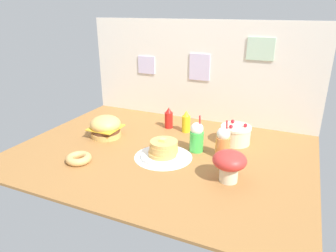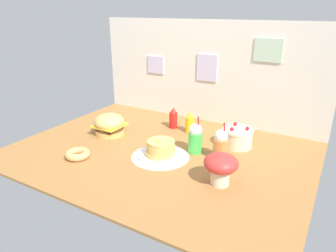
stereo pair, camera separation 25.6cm
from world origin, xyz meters
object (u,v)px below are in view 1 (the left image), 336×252
mustard_bottle (186,122)px  orange_float_cup (223,142)px  cream_soda_cup (197,137)px  pancake_stack (163,150)px  donut_pink_glaze (79,158)px  ketchup_bottle (169,118)px  layer_cake (236,134)px  burger (106,127)px  mushroom_stool (229,163)px

mustard_bottle → orange_float_cup: bearing=-39.9°
mustard_bottle → cream_soda_cup: cream_soda_cup is taller
pancake_stack → donut_pink_glaze: size_ratio=1.83×
ketchup_bottle → mustard_bottle: (0.19, -0.03, 0.00)m
mustard_bottle → orange_float_cup: (0.45, -0.37, 0.03)m
cream_soda_cup → orange_float_cup: same height
ketchup_bottle → cream_soda_cup: cream_soda_cup is taller
layer_cake → ketchup_bottle: (-0.67, 0.10, 0.02)m
burger → ketchup_bottle: size_ratio=1.33×
layer_cake → mustard_bottle: (-0.48, 0.07, 0.02)m
mushroom_stool → orange_float_cup: bearing=111.2°
ketchup_bottle → donut_pink_glaze: 0.99m
donut_pink_glaze → mustard_bottle: bearing=59.9°
mustard_bottle → orange_float_cup: 0.58m
burger → mushroom_stool: bearing=-14.3°
mustard_bottle → mushroom_stool: mushroom_stool is taller
layer_cake → cream_soda_cup: 0.38m
layer_cake → orange_float_cup: 0.31m
layer_cake → burger: bearing=-163.1°
ketchup_bottle → pancake_stack: bearing=-69.9°
pancake_stack → mushroom_stool: size_ratio=1.55×
pancake_stack → cream_soda_cup: (0.20, 0.21, 0.06)m
layer_cake → donut_pink_glaze: size_ratio=1.34×
ketchup_bottle → orange_float_cup: bearing=-32.4°
pancake_stack → orange_float_cup: size_ratio=1.13×
orange_float_cup → mustard_bottle: bearing=140.1°
burger → orange_float_cup: orange_float_cup is taller
ketchup_bottle → mushroom_stool: size_ratio=0.91×
pancake_stack → mustard_bottle: size_ratio=1.70×
cream_soda_cup → ketchup_bottle: bearing=137.3°
mustard_bottle → cream_soda_cup: bearing=-57.5°
cream_soda_cup → orange_float_cup: bearing=-4.7°
orange_float_cup → burger: bearing=-178.2°
ketchup_bottle → mushroom_stool: bearing=-44.0°
burger → layer_cake: burger is taller
ketchup_bottle → cream_soda_cup: 0.57m
cream_soda_cup → donut_pink_glaze: bearing=-143.8°
orange_float_cup → ketchup_bottle: bearing=147.6°
burger → donut_pink_glaze: bearing=-79.2°
ketchup_bottle → donut_pink_glaze: ketchup_bottle is taller
pancake_stack → layer_cake: size_ratio=1.36×
burger → ketchup_bottle: ketchup_bottle is taller
burger → donut_pink_glaze: 0.51m
pancake_stack → donut_pink_glaze: pancake_stack is taller
mustard_bottle → donut_pink_glaze: size_ratio=1.08×
cream_soda_cup → donut_pink_glaze: (-0.75, -0.55, -0.09)m
pancake_stack → donut_pink_glaze: (-0.55, -0.34, -0.03)m
ketchup_bottle → donut_pink_glaze: bearing=-109.6°
layer_cake → orange_float_cup: size_ratio=0.83×
burger → ketchup_bottle: (0.43, 0.44, 0.00)m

